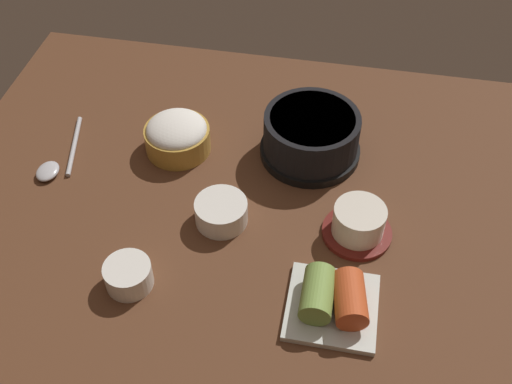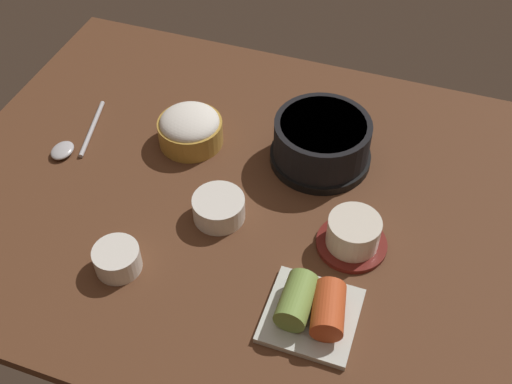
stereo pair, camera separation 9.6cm
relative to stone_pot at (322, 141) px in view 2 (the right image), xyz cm
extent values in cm
cube|color=#56331E|center=(-8.83, -11.33, -5.14)|extent=(100.00, 76.00, 2.00)
cylinder|color=black|center=(0.00, 0.00, -3.38)|extent=(17.00, 17.00, 1.51)
cylinder|color=black|center=(0.00, 0.00, 0.64)|extent=(15.93, 15.93, 6.52)
cylinder|color=#D15619|center=(0.00, 0.00, 3.60)|extent=(14.02, 14.02, 0.60)
cylinder|color=#B78C38|center=(-22.36, -3.07, -1.94)|extent=(11.13, 11.13, 4.40)
ellipsoid|color=white|center=(-22.36, -3.07, 0.26)|extent=(10.24, 10.24, 3.89)
cylinder|color=maroon|center=(9.29, -16.28, -3.74)|extent=(10.62, 10.62, 0.80)
cylinder|color=silver|center=(9.29, -16.28, -0.99)|extent=(7.82, 7.82, 4.69)
cylinder|color=#C6D18C|center=(9.29, -16.28, 1.06)|extent=(6.65, 6.65, 0.40)
cylinder|color=white|center=(-11.47, -17.44, -2.21)|extent=(8.12, 8.12, 3.85)
cylinder|color=brown|center=(-11.47, -17.44, -0.59)|extent=(6.66, 6.66, 0.50)
cube|color=silver|center=(6.97, -30.18, -3.64)|extent=(12.40, 12.40, 1.00)
cylinder|color=#7A9E47|center=(4.80, -30.18, -0.94)|extent=(4.42, 7.45, 4.40)
cylinder|color=#C64C23|center=(9.14, -30.18, -0.94)|extent=(5.65, 8.10, 4.40)
cylinder|color=white|center=(-21.64, -31.26, -2.24)|extent=(6.76, 6.76, 3.80)
cylinder|color=#386B2D|center=(-21.64, -31.26, -0.64)|extent=(5.54, 5.54, 0.50)
cylinder|color=#B7B7BC|center=(-40.22, -6.13, -3.74)|extent=(4.23, 14.15, 0.80)
ellipsoid|color=#B7B7BC|center=(-41.94, -13.11, -3.42)|extent=(3.60, 4.68, 1.26)
camera|label=1|loc=(5.25, -76.95, 69.26)|focal=43.33mm
camera|label=2|loc=(14.48, -74.48, 69.26)|focal=43.33mm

